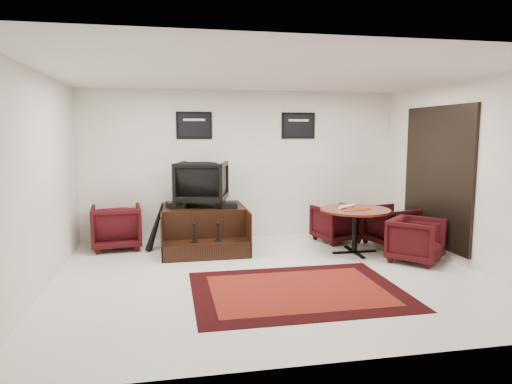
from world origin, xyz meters
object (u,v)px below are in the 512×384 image
table_chair_back (336,221)px  armchair_side (116,225)px  shine_chair (202,181)px  table_chair_corner (416,238)px  meeting_table (355,214)px  shine_podium (203,229)px  table_chair_window (390,224)px

table_chair_back → armchair_side: bearing=-18.4°
shine_chair → table_chair_corner: 3.69m
armchair_side → meeting_table: 4.12m
shine_podium → shine_chair: bearing=90.0°
shine_chair → table_chair_back: bearing=-167.8°
shine_podium → table_chair_window: (3.32, -0.43, 0.05)m
table_chair_back → table_chair_corner: 1.70m
table_chair_back → table_chair_corner: (0.73, -1.53, 0.00)m
shine_podium → table_chair_back: bearing=0.7°
armchair_side → table_chair_corner: bearing=153.3°
shine_chair → armchair_side: shine_chair is taller
shine_podium → table_chair_back: table_chair_back is taller
meeting_table → table_chair_back: table_chair_back is taller
shine_chair → table_chair_back: (2.47, -0.12, -0.80)m
meeting_table → table_chair_corner: size_ratio=1.51×
table_chair_corner → shine_podium: bearing=111.3°
meeting_table → table_chair_corner: bearing=-42.6°
shine_podium → armchair_side: 1.51m
table_chair_back → table_chair_window: table_chair_window is taller
shine_chair → table_chair_window: (3.32, -0.58, -0.78)m
shine_podium → meeting_table: 2.63m
table_chair_window → shine_podium: bearing=69.3°
armchair_side → table_chair_window: 4.86m
table_chair_window → table_chair_corner: table_chair_window is taller
meeting_table → table_chair_window: bearing=25.0°
shine_podium → table_chair_corner: bearing=-25.0°
armchair_side → table_chair_back: armchair_side is taller
armchair_side → shine_podium: bearing=163.7°
meeting_table → table_chair_corner: 1.03m
shine_chair → table_chair_window: size_ratio=1.12×
shine_chair → table_chair_back: shine_chair is taller
shine_chair → meeting_table: shine_chair is taller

